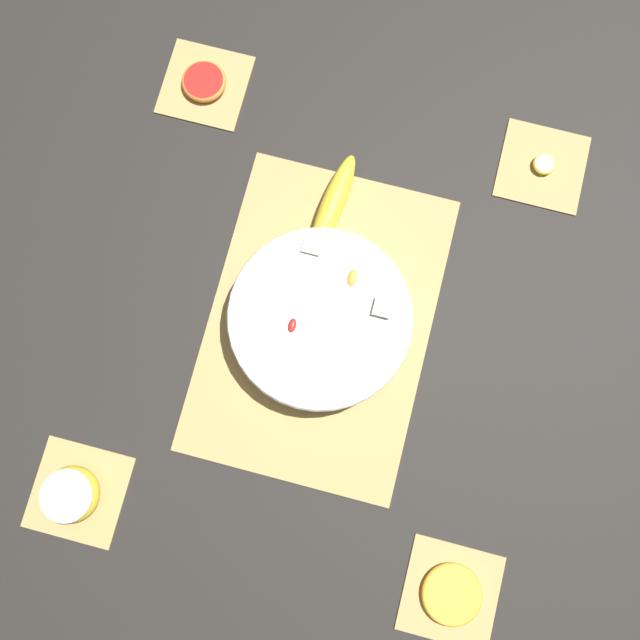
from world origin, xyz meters
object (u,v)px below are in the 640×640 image
object	(u,v)px
orange_slice_whole	(452,595)
grapefruit_slice	(204,82)
whole_banana	(333,205)
banana_coin_single	(544,164)
apple_half	(72,494)
fruit_salad_bowl	(320,319)

from	to	relation	value
orange_slice_whole	grapefruit_slice	xyz separation A→B (m)	(0.71, 0.60, 0.00)
whole_banana	orange_slice_whole	xyz separation A→B (m)	(-0.55, -0.33, -0.01)
whole_banana	banana_coin_single	world-z (taller)	whole_banana
grapefruit_slice	apple_half	bearing A→B (deg)	180.00
fruit_salad_bowl	apple_half	distance (m)	0.46
fruit_salad_bowl	banana_coin_single	world-z (taller)	fruit_salad_bowl
fruit_salad_bowl	banana_coin_single	size ratio (longest dim) A/B	7.76
fruit_salad_bowl	orange_slice_whole	size ratio (longest dim) A/B	3.12
whole_banana	grapefruit_slice	world-z (taller)	whole_banana
fruit_salad_bowl	whole_banana	size ratio (longest dim) A/B	1.57
apple_half	fruit_salad_bowl	bearing A→B (deg)	-40.04
whole_banana	grapefruit_slice	bearing A→B (deg)	58.86
apple_half	orange_slice_whole	size ratio (longest dim) A/B	0.92
whole_banana	orange_slice_whole	distance (m)	0.64
apple_half	banana_coin_single	size ratio (longest dim) A/B	2.29
orange_slice_whole	grapefruit_slice	bearing A→B (deg)	40.06
banana_coin_single	fruit_salad_bowl	bearing A→B (deg)	139.93
apple_half	grapefruit_slice	xyz separation A→B (m)	(0.71, 0.00, -0.02)
fruit_salad_bowl	whole_banana	bearing A→B (deg)	8.37
fruit_salad_bowl	orange_slice_whole	world-z (taller)	fruit_salad_bowl
whole_banana	orange_slice_whole	world-z (taller)	whole_banana
apple_half	banana_coin_single	xyz separation A→B (m)	(0.71, -0.60, -0.02)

